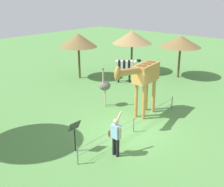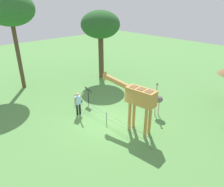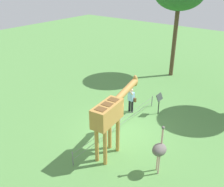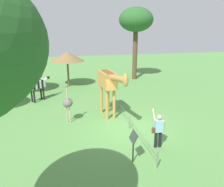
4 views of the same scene
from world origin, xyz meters
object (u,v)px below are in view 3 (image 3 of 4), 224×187
(giraffe, at_px, (111,113))
(info_sign, at_px, (159,100))
(visitor, at_px, (131,99))
(ostrich, at_px, (159,150))

(giraffe, bearing_deg, info_sign, -0.50)
(visitor, height_order, ostrich, ostrich)
(ostrich, height_order, info_sign, ostrich)
(giraffe, relative_size, visitor, 2.17)
(visitor, height_order, info_sign, visitor)
(visitor, relative_size, info_sign, 1.30)
(ostrich, xyz_separation_m, info_sign, (4.44, 2.37, -0.23))
(giraffe, bearing_deg, visitor, 20.40)
(visitor, relative_size, ostrich, 0.77)
(giraffe, bearing_deg, ostrich, -85.83)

